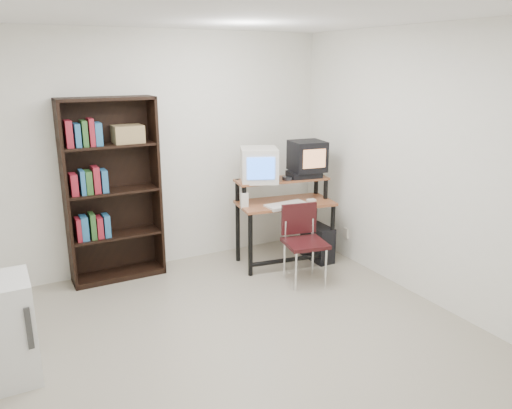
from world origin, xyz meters
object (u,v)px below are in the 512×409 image
school_chair (303,235)px  bookshelf (111,189)px  computer_desk (284,207)px  mini_fridge (0,332)px  crt_monitor (259,165)px  crt_tv (307,156)px  pc_tower (317,242)px

school_chair → bookshelf: bearing=159.6°
computer_desk → bookshelf: bookshelf is taller
mini_fridge → bookshelf: bearing=51.9°
crt_monitor → crt_tv: (0.58, -0.09, 0.06)m
pc_tower → mini_fridge: size_ratio=0.57×
computer_desk → mini_fridge: (-2.97, -0.99, -0.28)m
bookshelf → crt_monitor: bearing=-13.9°
computer_desk → crt_monitor: (-0.26, 0.13, 0.49)m
computer_desk → mini_fridge: 3.15m
computer_desk → school_chair: 0.56m
crt_tv → bookshelf: (-2.14, 0.46, -0.24)m
crt_tv → mini_fridge: bearing=-154.9°
crt_monitor → bookshelf: bookshelf is taller
bookshelf → mini_fridge: (-1.16, -1.49, -0.59)m
school_chair → mini_fridge: size_ratio=1.05×
computer_desk → pc_tower: bearing=-8.0°
bookshelf → school_chair: bearing=-31.2°
crt_monitor → school_chair: 0.94m
pc_tower → crt_tv: bearing=114.8°
crt_monitor → mini_fridge: size_ratio=0.66×
crt_monitor → mini_fridge: (-2.71, -1.12, -0.77)m
pc_tower → computer_desk: bearing=164.1°
computer_desk → crt_monitor: crt_monitor is taller
crt_monitor → school_chair: bearing=-53.0°
computer_desk → school_chair: size_ratio=1.39×
school_chair → bookshelf: 2.07m
computer_desk → mini_fridge: bearing=-153.1°
computer_desk → crt_monitor: 0.57m
pc_tower → mini_fridge: 3.48m
crt_monitor → crt_tv: size_ratio=1.26×
crt_monitor → pc_tower: bearing=1.7°
computer_desk → pc_tower: (0.39, -0.12, -0.46)m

